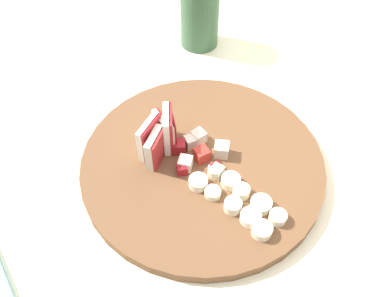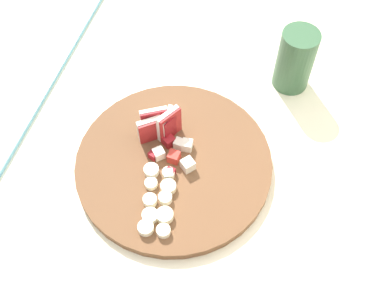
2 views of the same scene
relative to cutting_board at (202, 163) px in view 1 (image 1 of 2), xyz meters
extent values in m
cube|color=beige|center=(-0.01, -0.01, -0.46)|extent=(1.18, 0.67, 0.89)
cube|color=silver|center=(-0.01, 0.35, -0.23)|extent=(2.40, 0.04, 1.34)
cylinder|color=brown|center=(0.00, 0.00, 0.00)|extent=(0.36, 0.36, 0.02)
cube|color=maroon|center=(-0.05, -0.05, 0.04)|extent=(0.03, 0.05, 0.06)
cube|color=beige|center=(-0.06, -0.05, 0.04)|extent=(0.03, 0.05, 0.06)
cube|color=#A32323|center=(-0.03, -0.05, 0.04)|extent=(0.03, 0.04, 0.05)
cube|color=beige|center=(-0.04, -0.06, 0.04)|extent=(0.04, 0.05, 0.05)
cube|color=maroon|center=(-0.05, -0.02, 0.04)|extent=(0.04, 0.02, 0.06)
cube|color=#EFE5CC|center=(-0.05, -0.02, 0.04)|extent=(0.04, 0.02, 0.06)
cube|color=#A32323|center=(-0.05, -0.02, 0.04)|extent=(0.04, 0.03, 0.06)
cube|color=white|center=(-0.06, -0.03, 0.04)|extent=(0.05, 0.03, 0.06)
cube|color=#A32323|center=(-0.06, -0.02, 0.03)|extent=(0.05, 0.01, 0.05)
cube|color=white|center=(-0.06, -0.03, 0.03)|extent=(0.05, 0.01, 0.05)
cube|color=#EFE5CC|center=(0.00, -0.03, 0.02)|extent=(0.03, 0.03, 0.02)
cube|color=#B22D23|center=(0.00, 0.00, 0.02)|extent=(0.02, 0.02, 0.02)
cube|color=maroon|center=(0.03, 0.00, 0.02)|extent=(0.02, 0.02, 0.02)
cube|color=maroon|center=(0.00, -0.04, 0.02)|extent=(0.02, 0.02, 0.01)
cube|color=maroon|center=(-0.03, -0.02, 0.02)|extent=(0.03, 0.03, 0.02)
cube|color=beige|center=(-0.03, 0.02, 0.02)|extent=(0.02, 0.02, 0.02)
cube|color=beige|center=(0.03, 0.00, 0.02)|extent=(0.02, 0.02, 0.02)
cube|color=beige|center=(-0.03, 0.00, 0.02)|extent=(0.02, 0.02, 0.02)
cube|color=beige|center=(0.01, 0.03, 0.02)|extent=(0.03, 0.03, 0.02)
cylinder|color=white|center=(0.03, -0.03, 0.02)|extent=(0.03, 0.03, 0.01)
cylinder|color=beige|center=(0.06, -0.02, 0.01)|extent=(0.02, 0.02, 0.01)
cylinder|color=beige|center=(0.09, -0.01, 0.02)|extent=(0.02, 0.02, 0.02)
cylinder|color=white|center=(0.12, -0.01, 0.02)|extent=(0.03, 0.03, 0.01)
cylinder|color=#F4EAC6|center=(0.14, -0.01, 0.02)|extent=(0.03, 0.03, 0.01)
cylinder|color=#F4EAC6|center=(0.03, 0.00, 0.02)|extent=(0.02, 0.02, 0.01)
cylinder|color=beige|center=(0.06, 0.01, 0.02)|extent=(0.03, 0.03, 0.01)
cylinder|color=#F4EAC6|center=(0.08, 0.01, 0.02)|extent=(0.02, 0.02, 0.01)
cylinder|color=beige|center=(0.11, 0.02, 0.02)|extent=(0.03, 0.03, 0.01)
cylinder|color=#F4EAC6|center=(0.14, 0.02, 0.02)|extent=(0.02, 0.02, 0.01)
cylinder|color=#335638|center=(-0.26, 0.18, 0.06)|extent=(0.07, 0.07, 0.13)
camera|label=1|loc=(0.30, -0.22, 0.48)|focal=37.77mm
camera|label=2|loc=(0.41, 0.15, 0.73)|focal=43.06mm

